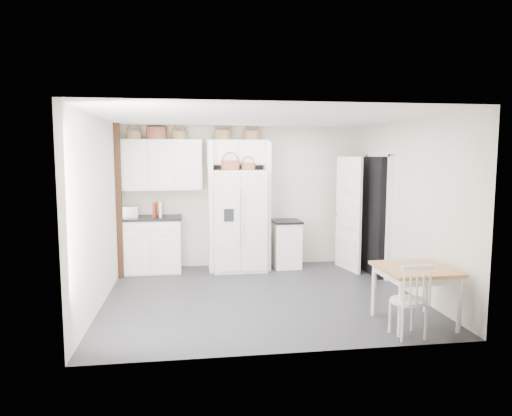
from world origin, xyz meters
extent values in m
plane|color=#2A2A2D|center=(0.00, 0.00, 0.00)|extent=(4.50, 4.50, 0.00)
plane|color=white|center=(0.00, 0.00, 2.60)|extent=(4.50, 4.50, 0.00)
plane|color=silver|center=(0.00, 2.00, 1.30)|extent=(4.50, 0.00, 4.50)
plane|color=silver|center=(-2.25, 0.00, 1.30)|extent=(0.00, 4.00, 4.00)
plane|color=silver|center=(2.25, 0.00, 1.30)|extent=(0.00, 4.00, 4.00)
cube|color=silver|center=(-0.15, 1.64, 0.91)|extent=(0.94, 0.75, 1.81)
cube|color=white|center=(-1.71, 1.70, 0.47)|extent=(1.02, 0.65, 0.95)
cube|color=white|center=(0.74, 1.70, 0.42)|extent=(0.48, 0.57, 0.84)
cube|color=olive|center=(1.70, -1.38, 0.36)|extent=(0.87, 0.87, 0.71)
cube|color=white|center=(1.43, -1.75, 0.42)|extent=(0.43, 0.40, 0.84)
cube|color=black|center=(-1.71, 1.70, 0.97)|extent=(1.07, 0.69, 0.04)
cube|color=black|center=(0.74, 1.70, 0.86)|extent=(0.51, 0.61, 0.04)
cube|color=silver|center=(-2.08, 1.60, 1.09)|extent=(0.31, 0.22, 0.20)
cube|color=#9D311C|center=(-1.64, 1.62, 1.12)|extent=(0.08, 0.18, 0.26)
cube|color=silver|center=(-1.55, 1.62, 1.12)|extent=(0.07, 0.18, 0.27)
cylinder|color=brown|center=(-1.98, 1.83, 2.43)|extent=(0.27, 0.27, 0.15)
cylinder|color=brown|center=(-1.59, 1.83, 2.46)|extent=(0.36, 0.36, 0.21)
cylinder|color=brown|center=(-1.20, 1.83, 2.43)|extent=(0.26, 0.26, 0.15)
cylinder|color=brown|center=(-0.43, 1.83, 2.44)|extent=(0.31, 0.31, 0.17)
cylinder|color=brown|center=(0.11, 1.83, 2.43)|extent=(0.30, 0.30, 0.17)
cylinder|color=brown|center=(-0.31, 1.54, 1.90)|extent=(0.32, 0.32, 0.17)
cylinder|color=brown|center=(0.01, 1.54, 1.88)|extent=(0.24, 0.24, 0.13)
cube|color=white|center=(-1.50, 1.83, 1.90)|extent=(1.40, 0.34, 0.90)
cube|color=white|center=(-0.15, 1.83, 2.12)|extent=(1.12, 0.34, 0.45)
cube|color=white|center=(-0.66, 1.70, 1.15)|extent=(0.08, 0.60, 2.30)
cube|color=white|center=(0.36, 1.70, 1.15)|extent=(0.08, 0.60, 2.30)
cube|color=#331D0C|center=(-2.20, 1.35, 1.30)|extent=(0.09, 0.09, 2.60)
cube|color=black|center=(2.16, 1.00, 1.02)|extent=(0.18, 0.85, 2.05)
cube|color=white|center=(1.80, 1.33, 1.02)|extent=(0.21, 0.79, 2.05)
camera|label=1|loc=(-0.99, -6.49, 2.06)|focal=32.00mm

